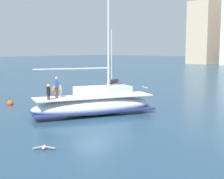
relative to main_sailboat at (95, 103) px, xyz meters
The scene contains 5 objects.
ground_plane 1.03m from the main_sailboat, 85.27° to the right, with size 400.00×400.00×0.00m, color navy.
main_sailboat is the anchor object (origin of this frame).
moored_sloop_far 17.35m from the main_sailboat, 128.77° to the left, with size 2.18×5.07×7.64m.
seagull 8.94m from the main_sailboat, 60.15° to the right, with size 0.91×0.88×0.17m.
mooring_buoy 9.18m from the main_sailboat, 165.70° to the right, with size 0.55×0.55×0.87m.
Camera 1 is at (17.52, -16.08, 5.00)m, focal length 51.03 mm.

